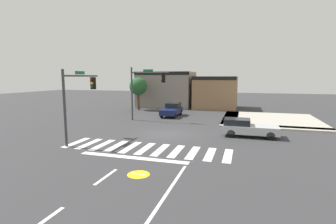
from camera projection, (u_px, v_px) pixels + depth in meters
ground_plane at (165, 134)px, 21.04m from camera, size 120.00×120.00×0.00m
crosswalk_near at (145, 148)px, 16.77m from camera, size 11.24×2.85×0.01m
lane_markings at (97, 206)px, 9.32m from camera, size 6.80×20.25×0.01m
bike_detector_marking at (139, 174)px, 12.31m from camera, size 1.10×1.10×0.01m
curb_corner_northeast at (265, 120)px, 27.53m from camera, size 10.00×10.60×0.15m
storefront_row at (186, 90)px, 39.57m from camera, size 15.09×6.74×5.53m
traffic_signal_southwest at (79, 93)px, 18.34m from camera, size 0.32×4.18×5.24m
traffic_signal_northwest at (145, 85)px, 26.96m from camera, size 4.34×0.32×5.76m
car_silver at (247, 128)px, 20.14m from camera, size 4.26×1.85×1.39m
car_navy at (172, 110)px, 30.67m from camera, size 1.75×4.29×1.56m
roadside_tree at (138, 87)px, 36.29m from camera, size 2.53×2.53×4.67m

